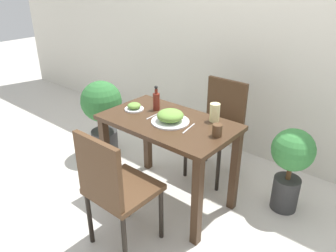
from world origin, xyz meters
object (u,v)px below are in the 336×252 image
chair_near (114,186)px  drink_cup (217,130)px  juice_glass (215,112)px  sauce_bottle (156,101)px  potted_plant_right (291,162)px  chair_far (219,123)px  side_plate (134,107)px  potted_plant_left (102,111)px  food_plate (170,117)px

chair_near → drink_cup: bearing=-118.7°
juice_glass → sauce_bottle: sauce_bottle is taller
juice_glass → potted_plant_right: bearing=30.2°
chair_near → drink_cup: chair_near is taller
chair_far → potted_plant_right: 0.75m
chair_far → potted_plant_right: chair_far is taller
drink_cup → potted_plant_right: 0.73m
drink_cup → potted_plant_right: drink_cup is taller
potted_plant_right → chair_far: bearing=171.8°
chair_near → potted_plant_right: chair_near is taller
drink_cup → sauce_bottle: bearing=172.6°
chair_near → sauce_bottle: sauce_bottle is taller
side_plate → potted_plant_left: (-0.66, 0.18, -0.28)m
potted_plant_right → drink_cup: bearing=-126.5°
chair_near → sauce_bottle: (-0.29, 0.74, 0.31)m
drink_cup → food_plate: bearing=-175.2°
food_plate → potted_plant_right: 1.02m
chair_near → sauce_bottle: 0.85m
side_plate → potted_plant_left: potted_plant_left is taller
juice_glass → chair_far: bearing=116.0°
chair_far → drink_cup: 0.77m
drink_cup → potted_plant_left: bearing=174.3°
sauce_bottle → food_plate: bearing=-25.4°
juice_glass → chair_near: bearing=-103.5°
potted_plant_left → chair_far: bearing=23.5°
food_plate → drink_cup: bearing=4.8°
chair_near → potted_plant_right: size_ratio=1.26×
chair_near → food_plate: (-0.04, 0.62, 0.28)m
side_plate → sauce_bottle: size_ratio=0.76×
side_plate → juice_glass: 0.68m
chair_near → drink_cup: (0.36, 0.66, 0.28)m
potted_plant_left → sauce_bottle: bearing=-4.3°
chair_near → side_plate: size_ratio=5.72×
food_plate → side_plate: size_ratio=1.84×
potted_plant_left → potted_plant_right: potted_plant_left is taller
food_plate → potted_plant_right: bearing=35.2°
chair_far → food_plate: (-0.04, -0.65, 0.28)m
sauce_bottle → side_plate: bearing=-139.4°
drink_cup → potted_plant_left: size_ratio=0.11×
side_plate → drink_cup: (0.79, 0.04, 0.02)m
juice_glass → side_plate: bearing=-159.2°
food_plate → potted_plant_left: (-1.05, 0.18, -0.29)m
food_plate → side_plate: food_plate is taller
sauce_bottle → potted_plant_right: size_ratio=0.29×
drink_cup → chair_far: bearing=119.9°
food_plate → potted_plant_right: food_plate is taller
sauce_bottle → potted_plant_right: bearing=22.7°
juice_glass → potted_plant_right: juice_glass is taller
sauce_bottle → potted_plant_left: bearing=175.7°
side_plate → chair_far: bearing=56.8°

